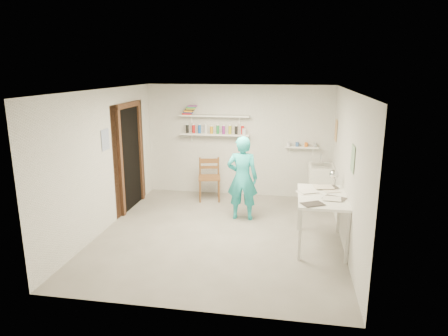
% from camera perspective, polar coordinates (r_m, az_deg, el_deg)
% --- Properties ---
extents(floor, '(4.00, 4.50, 0.02)m').
position_cam_1_polar(floor, '(6.88, -0.57, -9.41)').
color(floor, slate).
rests_on(floor, ground).
extents(ceiling, '(4.00, 4.50, 0.02)m').
position_cam_1_polar(ceiling, '(6.32, -0.62, 11.17)').
color(ceiling, silver).
rests_on(ceiling, wall_back).
extents(wall_back, '(4.00, 0.02, 2.40)m').
position_cam_1_polar(wall_back, '(8.68, 2.07, 3.90)').
color(wall_back, silver).
rests_on(wall_back, ground).
extents(wall_front, '(4.00, 0.02, 2.40)m').
position_cam_1_polar(wall_front, '(4.38, -5.88, -6.43)').
color(wall_front, silver).
rests_on(wall_front, ground).
extents(wall_left, '(0.02, 4.50, 2.40)m').
position_cam_1_polar(wall_left, '(7.12, -16.72, 1.06)').
color(wall_left, silver).
rests_on(wall_left, ground).
extents(wall_right, '(0.02, 4.50, 2.40)m').
position_cam_1_polar(wall_right, '(6.45, 17.25, -0.28)').
color(wall_right, silver).
rests_on(wall_right, ground).
extents(doorway_recess, '(0.02, 0.90, 2.00)m').
position_cam_1_polar(doorway_recess, '(8.08, -13.25, 1.33)').
color(doorway_recess, black).
rests_on(doorway_recess, wall_left).
extents(corridor_box, '(1.40, 1.50, 2.10)m').
position_cam_1_polar(corridor_box, '(8.37, -17.76, 1.81)').
color(corridor_box, brown).
rests_on(corridor_box, ground).
extents(door_lintel, '(0.06, 1.05, 0.10)m').
position_cam_1_polar(door_lintel, '(7.92, -13.54, 8.76)').
color(door_lintel, brown).
rests_on(door_lintel, wall_left).
extents(door_jamb_near, '(0.06, 0.10, 2.00)m').
position_cam_1_polar(door_jamb_near, '(7.63, -14.55, 0.51)').
color(door_jamb_near, brown).
rests_on(door_jamb_near, ground).
extents(door_jamb_far, '(0.06, 0.10, 2.00)m').
position_cam_1_polar(door_jamb_far, '(8.53, -11.84, 2.06)').
color(door_jamb_far, brown).
rests_on(door_jamb_far, ground).
extents(shelf_lower, '(1.50, 0.22, 0.03)m').
position_cam_1_polar(shelf_lower, '(8.61, -1.35, 4.83)').
color(shelf_lower, white).
rests_on(shelf_lower, wall_back).
extents(shelf_upper, '(1.50, 0.22, 0.03)m').
position_cam_1_polar(shelf_upper, '(8.55, -1.37, 7.48)').
color(shelf_upper, white).
rests_on(shelf_upper, wall_back).
extents(ledge_shelf, '(0.70, 0.14, 0.03)m').
position_cam_1_polar(ledge_shelf, '(8.53, 11.01, 2.93)').
color(ledge_shelf, white).
rests_on(ledge_shelf, wall_back).
extents(poster_left, '(0.01, 0.28, 0.36)m').
position_cam_1_polar(poster_left, '(7.09, -16.59, 3.90)').
color(poster_left, '#334C7F').
rests_on(poster_left, wall_left).
extents(poster_right_a, '(0.01, 0.34, 0.42)m').
position_cam_1_polar(poster_right_a, '(8.14, 15.71, 5.21)').
color(poster_right_a, '#995933').
rests_on(poster_right_a, wall_right).
extents(poster_right_b, '(0.01, 0.30, 0.38)m').
position_cam_1_polar(poster_right_b, '(5.85, 17.92, 1.26)').
color(poster_right_b, '#3F724C').
rests_on(poster_right_b, wall_right).
extents(belfast_sink, '(0.48, 0.60, 0.30)m').
position_cam_1_polar(belfast_sink, '(8.19, 13.73, -0.70)').
color(belfast_sink, white).
rests_on(belfast_sink, wall_right).
extents(man, '(0.57, 0.38, 1.56)m').
position_cam_1_polar(man, '(7.29, 2.63, -1.47)').
color(man, '#24B3B8').
rests_on(man, ground).
extents(wall_clock, '(0.28, 0.04, 0.28)m').
position_cam_1_polar(wall_clock, '(7.43, 2.89, 0.91)').
color(wall_clock, '#F4F4A6').
rests_on(wall_clock, man).
extents(wooden_chair, '(0.54, 0.52, 0.98)m').
position_cam_1_polar(wooden_chair, '(8.42, -2.11, -1.38)').
color(wooden_chair, brown).
rests_on(wooden_chair, ground).
extents(work_table, '(0.74, 1.24, 0.82)m').
position_cam_1_polar(work_table, '(6.48, 13.68, -7.32)').
color(work_table, white).
rests_on(work_table, ground).
extents(desk_lamp, '(0.15, 0.15, 0.15)m').
position_cam_1_polar(desk_lamp, '(6.77, 15.44, -0.86)').
color(desk_lamp, silver).
rests_on(desk_lamp, work_table).
extents(spray_cans, '(1.32, 0.06, 0.17)m').
position_cam_1_polar(spray_cans, '(8.59, -1.36, 5.49)').
color(spray_cans, black).
rests_on(spray_cans, shelf_lower).
extents(book_stack, '(0.30, 0.14, 0.20)m').
position_cam_1_polar(book_stack, '(8.66, -4.92, 8.26)').
color(book_stack, red).
rests_on(book_stack, shelf_upper).
extents(ledge_pots, '(0.48, 0.07, 0.09)m').
position_cam_1_polar(ledge_pots, '(8.52, 11.03, 3.32)').
color(ledge_pots, silver).
rests_on(ledge_pots, ledge_shelf).
extents(papers, '(0.30, 0.22, 0.03)m').
position_cam_1_polar(papers, '(6.34, 13.90, -3.71)').
color(papers, silver).
rests_on(papers, work_table).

